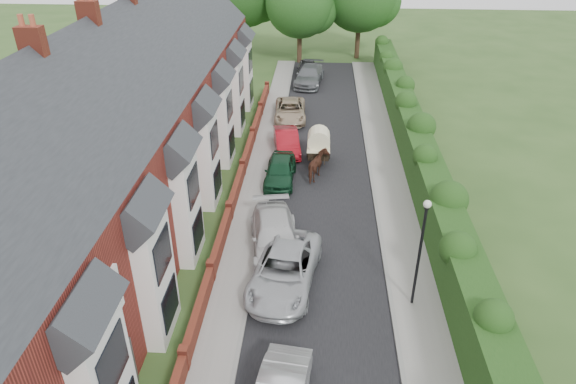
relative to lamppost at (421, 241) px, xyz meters
The scene contains 20 objects.
ground 6.20m from the lamppost, 130.36° to the right, with size 140.00×140.00×0.00m, color #2D4C1E.
road 8.66m from the lamppost, 119.12° to the left, with size 6.00×58.00×0.02m, color black.
pavement_hedge_side 7.71m from the lamppost, 88.36° to the left, with size 2.20×58.00×0.12m, color gray.
pavement_house_side 10.93m from the lamppost, 137.91° to the left, with size 1.70×58.00×0.12m, color gray.
kerb_hedge_side 7.76m from the lamppost, 96.92° to the left, with size 0.18×58.00×0.13m, color gray.
kerb_house_side 10.38m from the lamppost, 134.79° to the left, with size 0.18×58.00×0.13m, color gray.
hedge 7.47m from the lamppost, 74.05° to the left, with size 2.10×58.00×2.85m.
terrace_row 15.52m from the lamppost, 157.25° to the left, with size 9.05×40.50×11.50m.
garden_wall_row 10.98m from the lamppost, 145.56° to the left, with size 0.35×40.35×1.10m.
lamppost is the anchor object (origin of this frame).
tree_far_left 36.66m from the lamppost, 99.53° to the left, with size 7.14×6.80×9.29m.
car_silver_b 6.10m from the lamppost, 169.64° to the left, with size 2.64×5.73×1.59m, color #B0B3B8.
car_white 7.46m from the lamppost, 150.34° to the left, with size 2.24×5.52×1.60m, color silver.
car_green 12.50m from the lamppost, 121.53° to the left, with size 1.74×4.33×1.47m, color #113A21.
car_red 16.13m from the lamppost, 113.22° to the left, with size 1.51×4.34×1.43m, color maroon.
car_beige 21.55m from the lamppost, 107.41° to the left, with size 2.32×5.04×1.40m, color tan.
car_grey 29.56m from the lamppost, 100.11° to the left, with size 2.25×5.54×1.61m, color slate.
car_black 31.58m from the lamppost, 100.04° to the left, with size 1.80×4.47×1.52m, color black.
horse 11.89m from the lamppost, 110.82° to the left, with size 0.94×2.06×1.74m, color #4A271B.
horse_cart 13.88m from the lamppost, 107.53° to the left, with size 1.50×3.31×2.39m.
Camera 1 is at (-0.78, -12.72, 15.07)m, focal length 32.00 mm.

